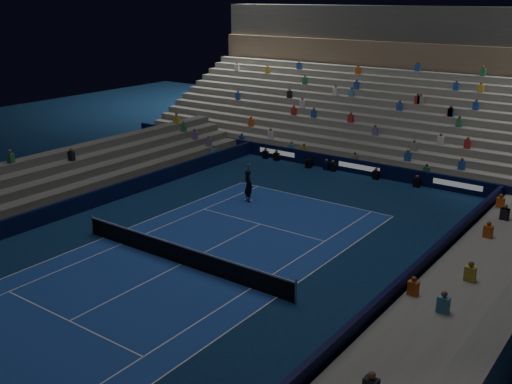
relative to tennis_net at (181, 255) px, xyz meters
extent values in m
plane|color=#0C2449|center=(0.00, 0.00, -0.50)|extent=(90.00, 90.00, 0.00)
cube|color=#1A3D94|center=(0.00, 0.00, -0.50)|extent=(10.97, 23.77, 0.01)
cube|color=black|center=(0.00, 18.50, 0.00)|extent=(44.00, 0.25, 1.00)
cube|color=black|center=(9.70, 0.00, 0.00)|extent=(0.25, 37.00, 1.00)
cube|color=#080F33|center=(-9.70, 0.00, 0.00)|extent=(0.25, 37.00, 1.00)
cube|color=gray|center=(0.00, 19.50, -0.25)|extent=(44.00, 1.00, 0.50)
cube|color=gray|center=(0.00, 20.50, 0.00)|extent=(44.00, 1.00, 1.00)
cube|color=gray|center=(0.00, 21.50, 0.25)|extent=(44.00, 1.00, 1.50)
cube|color=gray|center=(0.00, 22.50, 0.50)|extent=(44.00, 1.00, 2.00)
cube|color=gray|center=(0.00, 23.50, 0.75)|extent=(44.00, 1.00, 2.50)
cube|color=gray|center=(0.00, 24.50, 1.00)|extent=(44.00, 1.00, 3.00)
cube|color=gray|center=(0.00, 25.50, 1.25)|extent=(44.00, 1.00, 3.50)
cube|color=gray|center=(0.00, 26.50, 1.50)|extent=(44.00, 1.00, 4.00)
cube|color=gray|center=(0.00, 27.50, 1.75)|extent=(44.00, 1.00, 4.50)
cube|color=gray|center=(0.00, 28.50, 2.00)|extent=(44.00, 1.00, 5.00)
cube|color=gray|center=(0.00, 29.50, 2.25)|extent=(44.00, 1.00, 5.50)
cube|color=gray|center=(0.00, 30.50, 2.50)|extent=(44.00, 1.00, 6.00)
cube|color=#7E674E|center=(0.00, 31.60, 6.60)|extent=(44.00, 0.60, 2.20)
cube|color=#434340|center=(0.00, 33.00, 9.20)|extent=(44.00, 2.40, 3.00)
cube|color=slate|center=(10.50, 0.00, -0.25)|extent=(1.00, 37.00, 0.50)
cube|color=slate|center=(11.50, 0.00, 0.00)|extent=(1.00, 37.00, 1.00)
cube|color=slate|center=(12.50, 0.00, 0.25)|extent=(1.00, 37.00, 1.50)
cube|color=slate|center=(13.50, 0.00, 0.50)|extent=(1.00, 37.00, 2.00)
cube|color=slate|center=(14.50, 0.00, 0.75)|extent=(1.00, 37.00, 2.50)
cube|color=#5F5F5A|center=(-10.50, 0.00, -0.25)|extent=(1.00, 37.00, 0.50)
cube|color=#5F5F5A|center=(-11.50, 0.00, 0.00)|extent=(1.00, 37.00, 1.00)
cube|color=#5F5F5A|center=(-12.50, 0.00, 0.25)|extent=(1.00, 37.00, 1.50)
cube|color=#5F5F5A|center=(-13.50, 0.00, 0.50)|extent=(1.00, 37.00, 2.00)
cube|color=#5F5F5A|center=(-14.50, 0.00, 0.75)|extent=(1.00, 37.00, 2.50)
cylinder|color=#B2B2B7|center=(-6.40, 0.00, 0.05)|extent=(0.10, 0.10, 1.10)
cylinder|color=#B2B2B7|center=(6.40, 0.00, 0.05)|extent=(0.10, 0.10, 1.10)
cube|color=black|center=(0.00, 0.00, -0.05)|extent=(12.80, 0.03, 0.90)
cube|color=white|center=(0.00, 0.00, 0.44)|extent=(12.80, 0.04, 0.08)
imported|color=black|center=(-2.85, 9.12, 0.50)|extent=(0.86, 0.74, 2.00)
cube|color=black|center=(-3.81, 17.86, -0.20)|extent=(0.63, 0.68, 0.61)
cylinder|color=black|center=(-3.81, 17.40, -0.02)|extent=(0.28, 0.38, 0.16)
camera|label=1|loc=(17.97, -18.66, 11.63)|focal=41.81mm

